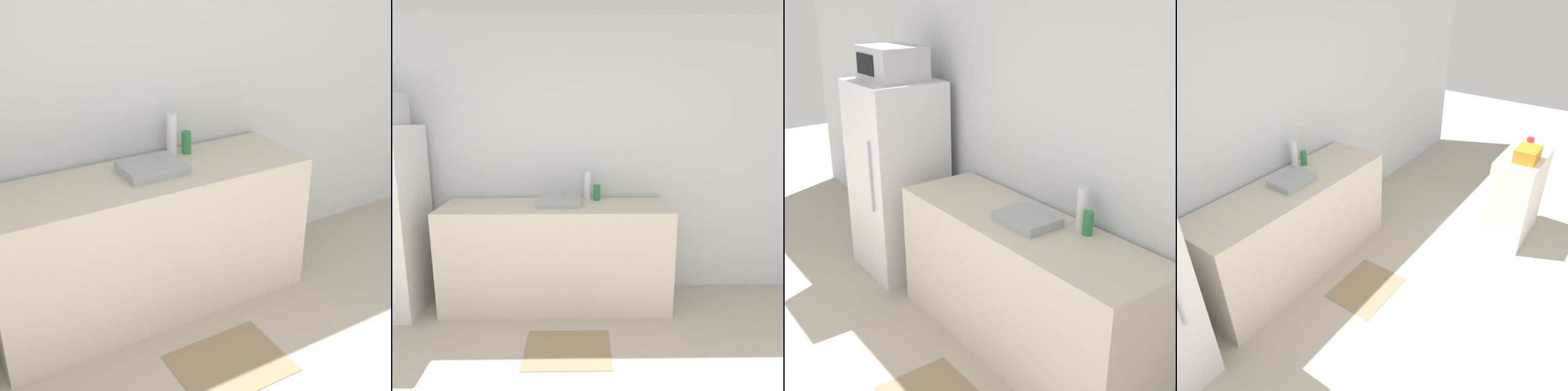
{
  "view_description": "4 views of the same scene",
  "coord_description": "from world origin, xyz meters",
  "views": [
    {
      "loc": [
        -1.1,
        -0.36,
        2.22
      ],
      "look_at": [
        0.18,
        1.82,
        1.02
      ],
      "focal_mm": 50.0,
      "sensor_mm": 36.0,
      "label": 1
    },
    {
      "loc": [
        0.41,
        -0.93,
        1.73
      ],
      "look_at": [
        0.44,
        1.67,
        1.17
      ],
      "focal_mm": 35.0,
      "sensor_mm": 36.0,
      "label": 2
    },
    {
      "loc": [
        2.55,
        0.29,
        2.32
      ],
      "look_at": [
        0.25,
        1.97,
        1.23
      ],
      "focal_mm": 50.0,
      "sensor_mm": 36.0,
      "label": 3
    },
    {
      "loc": [
        -1.85,
        0.02,
        2.61
      ],
      "look_at": [
        0.27,
        1.53,
        1.06
      ],
      "focal_mm": 35.0,
      "sensor_mm": 36.0,
      "label": 4
    }
  ],
  "objects": [
    {
      "name": "wall_back",
      "position": [
        0.0,
        2.74,
        1.3
      ],
      "size": [
        8.0,
        0.06,
        2.6
      ],
      "primitive_type": "cube",
      "color": "silver",
      "rests_on": "ground_plane"
    },
    {
      "name": "counter",
      "position": [
        0.17,
        2.37,
        0.47
      ],
      "size": [
        2.03,
        0.62,
        0.94
      ],
      "primitive_type": "cube",
      "color": "beige",
      "rests_on": "ground_plane"
    },
    {
      "name": "sink_basin",
      "position": [
        0.2,
        2.38,
        0.97
      ],
      "size": [
        0.37,
        0.28,
        0.06
      ],
      "primitive_type": "cube",
      "color": "#9EA3A8",
      "rests_on": "counter"
    },
    {
      "name": "bottle_tall",
      "position": [
        0.45,
        2.6,
        1.07
      ],
      "size": [
        0.07,
        0.07,
        0.26
      ],
      "primitive_type": "cylinder",
      "color": "silver",
      "rests_on": "counter"
    },
    {
      "name": "bottle_short",
      "position": [
        0.54,
        2.56,
        1.01
      ],
      "size": [
        0.06,
        0.06,
        0.15
      ],
      "primitive_type": "cylinder",
      "color": "#2D7F42",
      "rests_on": "counter"
    },
    {
      "name": "shelf_cabinet",
      "position": [
        1.96,
        0.82,
        0.48
      ],
      "size": [
        0.75,
        0.42,
        0.97
      ],
      "primitive_type": "cube",
      "color": "white",
      "rests_on": "ground_plane"
    },
    {
      "name": "basket",
      "position": [
        1.84,
        0.77,
        1.04
      ],
      "size": [
        0.28,
        0.21,
        0.14
      ],
      "primitive_type": "cube",
      "color": "orange",
      "rests_on": "shelf_cabinet"
    },
    {
      "name": "jar",
      "position": [
        2.26,
        0.86,
        1.01
      ],
      "size": [
        0.08,
        0.08,
        0.08
      ],
      "primitive_type": "cylinder",
      "color": "red",
      "rests_on": "shelf_cabinet"
    },
    {
      "name": "kitchen_rug",
      "position": [
        0.29,
        1.62,
        0.0
      ],
      "size": [
        0.64,
        0.5,
        0.01
      ],
      "primitive_type": "cube",
      "color": "#937A5B",
      "rests_on": "ground_plane"
    }
  ]
}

